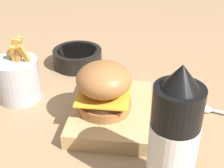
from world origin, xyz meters
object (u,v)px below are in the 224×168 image
ketchup_bottle (173,141)px  side_bowl (78,57)px  serving_board (112,111)px  burger (106,87)px  fries_basket (18,78)px  spoon (216,111)px

ketchup_bottle → side_bowl: size_ratio=1.69×
serving_board → burger: size_ratio=2.00×
side_bowl → ketchup_bottle: bearing=-150.0°
side_bowl → serving_board: bearing=-151.3°
fries_basket → ketchup_bottle: bearing=-124.8°
side_bowl → burger: bearing=-154.8°
fries_basket → spoon: (-0.01, -0.44, -0.05)m
serving_board → burger: (-0.02, 0.01, 0.07)m
serving_board → ketchup_bottle: size_ratio=0.97×
serving_board → side_bowl: (0.23, 0.12, 0.01)m
burger → ketchup_bottle: ketchup_bottle is taller
fries_basket → side_bowl: size_ratio=1.09×
serving_board → ketchup_bottle: (-0.18, -0.11, 0.09)m
serving_board → spoon: bearing=-79.5°
side_bowl → spoon: side_bowl is taller
ketchup_bottle → fries_basket: size_ratio=1.55×
burger → spoon: size_ratio=0.72×
fries_basket → spoon: 0.44m
burger → fries_basket: fries_basket is taller
spoon → burger: bearing=29.7°
burger → ketchup_bottle: (-0.16, -0.12, 0.02)m
fries_basket → spoon: size_ratio=0.97×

